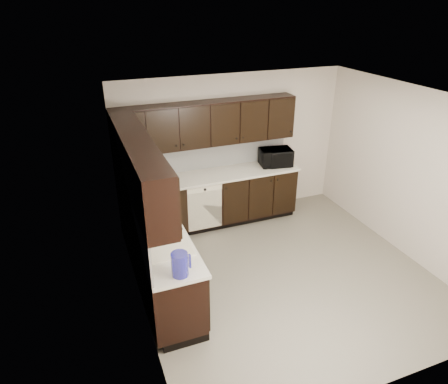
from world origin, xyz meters
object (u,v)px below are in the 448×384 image
(sink, at_px, (165,246))
(toaster_oven, at_px, (133,178))
(blue_pitcher, at_px, (180,264))
(microwave, at_px, (276,157))
(storage_bin, at_px, (153,212))

(sink, distance_m, toaster_oven, 1.80)
(sink, distance_m, blue_pitcher, 0.70)
(microwave, bearing_deg, storage_bin, -146.83)
(blue_pitcher, bearing_deg, microwave, 24.74)
(toaster_oven, relative_size, storage_bin, 0.82)
(microwave, relative_size, toaster_oven, 1.57)
(sink, distance_m, microwave, 2.92)
(microwave, relative_size, blue_pitcher, 1.99)
(storage_bin, distance_m, blue_pitcher, 1.32)
(sink, bearing_deg, microwave, 35.43)
(microwave, distance_m, blue_pitcher, 3.35)
(microwave, xyz_separation_m, toaster_oven, (-2.44, 0.10, -0.04))
(storage_bin, bearing_deg, blue_pitcher, -89.56)
(sink, xyz_separation_m, toaster_oven, (-0.07, 1.79, 0.17))
(microwave, xyz_separation_m, storage_bin, (-2.38, -1.05, -0.07))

